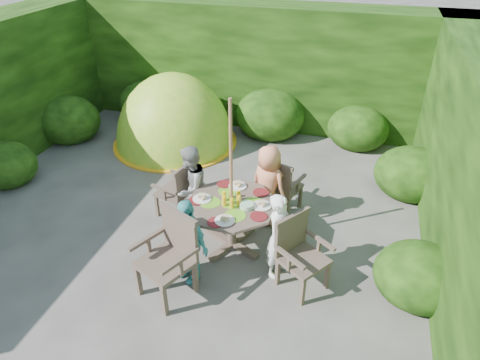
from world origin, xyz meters
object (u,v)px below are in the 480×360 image
(patio_table, at_px, (232,210))
(garden_chair_back, at_px, (281,185))
(garden_chair_right, at_px, (299,252))
(child_right, at_px, (279,236))
(garden_chair_front, at_px, (170,254))
(child_left, at_px, (191,187))
(garden_chair_left, at_px, (178,189))
(child_back, at_px, (268,185))
(dome_tent, at_px, (176,143))
(child_front, at_px, (188,240))
(parasol_pole, at_px, (231,179))

(patio_table, height_order, garden_chair_back, garden_chair_back)
(garden_chair_right, height_order, child_right, child_right)
(garden_chair_back, relative_size, garden_chair_front, 0.86)
(garden_chair_back, distance_m, child_left, 1.37)
(child_right, bearing_deg, garden_chair_front, 136.33)
(garden_chair_front, bearing_deg, garden_chair_back, 89.92)
(garden_chair_left, bearing_deg, child_back, 113.34)
(dome_tent, bearing_deg, patio_table, -70.09)
(garden_chair_right, height_order, garden_chair_front, garden_chair_front)
(garden_chair_right, distance_m, child_front, 1.37)
(child_left, bearing_deg, garden_chair_back, 123.86)
(garden_chair_front, bearing_deg, child_back, 90.17)
(patio_table, bearing_deg, garden_chair_right, -24.03)
(dome_tent, bearing_deg, garden_chair_left, -81.86)
(parasol_pole, relative_size, child_right, 1.84)
(patio_table, height_order, dome_tent, dome_tent)
(dome_tent, bearing_deg, garden_chair_right, -63.24)
(garden_chair_front, height_order, child_left, child_left)
(garden_chair_right, relative_size, garden_chair_front, 0.89)
(garden_chair_front, xyz_separation_m, dome_tent, (-1.61, 3.71, -0.56))
(garden_chair_right, xyz_separation_m, garden_chair_front, (-1.46, -0.54, 0.06))
(child_back, bearing_deg, garden_chair_back, -89.07)
(garden_chair_back, height_order, garden_chair_front, garden_chair_front)
(child_back, bearing_deg, patio_table, 93.08)
(garden_chair_left, bearing_deg, dome_tent, -141.81)
(child_front, height_order, dome_tent, dome_tent)
(garden_chair_back, bearing_deg, garden_chair_right, 128.17)
(child_front, bearing_deg, dome_tent, 145.34)
(patio_table, relative_size, dome_tent, 0.57)
(child_front, distance_m, dome_tent, 3.91)
(patio_table, distance_m, child_left, 0.80)
(garden_chair_front, height_order, dome_tent, dome_tent)
(garden_chair_right, bearing_deg, patio_table, 101.11)
(patio_table, relative_size, child_right, 1.40)
(parasol_pole, xyz_separation_m, child_back, (0.34, 0.73, -0.47))
(child_back, bearing_deg, garden_chair_left, 38.13)
(patio_table, bearing_deg, garden_chair_back, 64.96)
(child_back, relative_size, child_front, 1.06)
(garden_chair_right, xyz_separation_m, child_right, (-0.28, 0.11, 0.10))
(patio_table, height_order, child_front, child_front)
(garden_chair_right, relative_size, garden_chair_left, 1.07)
(child_left, bearing_deg, dome_tent, -145.76)
(garden_chair_left, distance_m, child_left, 0.35)
(child_back, bearing_deg, parasol_pole, 92.77)
(garden_chair_back, distance_m, dome_tent, 3.11)
(garden_chair_front, relative_size, dome_tent, 0.36)
(garden_chair_back, bearing_deg, child_left, 46.74)
(garden_chair_back, bearing_deg, garden_chair_left, 37.30)
(parasol_pole, relative_size, dome_tent, 0.75)
(parasol_pole, relative_size, child_front, 1.86)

